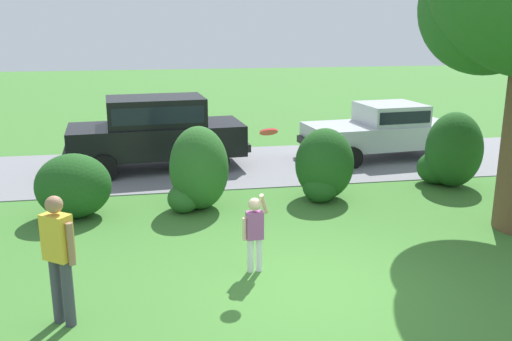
{
  "coord_description": "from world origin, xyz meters",
  "views": [
    {
      "loc": [
        -2.17,
        -7.28,
        3.8
      ],
      "look_at": [
        -0.38,
        2.65,
        1.1
      ],
      "focal_mm": 39.0,
      "sensor_mm": 36.0,
      "label": 1
    }
  ],
  "objects_px": {
    "parked_suv": "(157,129)",
    "child_thrower": "(255,228)",
    "adult_onlooker": "(59,253)",
    "parked_sedan": "(383,129)",
    "frisbee": "(269,132)"
  },
  "relations": [
    {
      "from": "child_thrower",
      "to": "frisbee",
      "type": "distance_m",
      "value": 1.51
    },
    {
      "from": "parked_suv",
      "to": "child_thrower",
      "type": "height_order",
      "value": "parked_suv"
    },
    {
      "from": "child_thrower",
      "to": "frisbee",
      "type": "xyz_separation_m",
      "value": [
        0.25,
        0.21,
        1.47
      ]
    },
    {
      "from": "frisbee",
      "to": "adult_onlooker",
      "type": "distance_m",
      "value": 3.46
    },
    {
      "from": "frisbee",
      "to": "adult_onlooker",
      "type": "relative_size",
      "value": 0.16
    },
    {
      "from": "parked_suv",
      "to": "adult_onlooker",
      "type": "height_order",
      "value": "parked_suv"
    },
    {
      "from": "parked_sedan",
      "to": "frisbee",
      "type": "relative_size",
      "value": 16.12
    },
    {
      "from": "parked_suv",
      "to": "child_thrower",
      "type": "bearing_deg",
      "value": -77.91
    },
    {
      "from": "adult_onlooker",
      "to": "frisbee",
      "type": "bearing_deg",
      "value": 24.01
    },
    {
      "from": "parked_suv",
      "to": "frisbee",
      "type": "bearing_deg",
      "value": -75.4
    },
    {
      "from": "child_thrower",
      "to": "frisbee",
      "type": "bearing_deg",
      "value": 39.84
    },
    {
      "from": "child_thrower",
      "to": "parked_sedan",
      "type": "bearing_deg",
      "value": 54.18
    },
    {
      "from": "adult_onlooker",
      "to": "child_thrower",
      "type": "bearing_deg",
      "value": 22.24
    },
    {
      "from": "frisbee",
      "to": "adult_onlooker",
      "type": "xyz_separation_m",
      "value": [
        -2.96,
        -1.32,
        -1.2
      ]
    },
    {
      "from": "child_thrower",
      "to": "adult_onlooker",
      "type": "xyz_separation_m",
      "value": [
        -2.71,
        -1.11,
        0.27
      ]
    }
  ]
}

